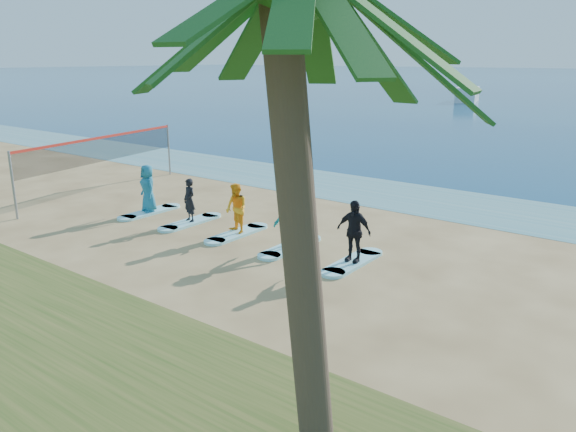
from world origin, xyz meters
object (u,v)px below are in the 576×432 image
Objects in this scene: student_1 at (189,200)px; surfboard_3 at (290,247)px; surfboard_1 at (190,222)px; surfboard_0 at (150,212)px; student_0 at (148,188)px; student_3 at (290,219)px; surfboard_2 at (237,234)px; volleyball_net at (102,150)px; boat_offshore_a at (467,102)px; student_2 at (236,208)px; student_4 at (354,231)px; surfboard_4 at (353,262)px.

surfboard_3 is (4.46, 0.00, -0.81)m from student_1.
surfboard_1 is 4.46m from surfboard_3.
student_0 is (0.00, 0.00, 0.93)m from surfboard_0.
student_3 is (6.70, 0.00, 0.90)m from surfboard_0.
surfboard_1 is at bearing 180.00° from surfboard_2.
student_1 is at bearing 180.00° from surfboard_3.
student_1 is 0.70× the size of surfboard_2.
volleyball_net is 1.31× the size of boat_offshore_a.
student_2 is (4.46, 0.00, 0.87)m from surfboard_0.
student_4 reaches higher than student_2.
surfboard_2 is at bearing 180.00° from surfboard_3.
surfboard_1 is 1.29× the size of student_3.
student_3 is at bearing -89.05° from boat_offshore_a.
student_2 is 4.55m from surfboard_4.
volleyball_net reaches higher than student_1.
surfboard_0 is 1.33× the size of student_2.
surfboard_2 is 2.23m from surfboard_3.
student_3 reaches higher than surfboard_1.
surfboard_2 is 4.56m from student_4.
surfboard_1 is at bearing 180.00° from surfboard_3.
student_4 reaches higher than surfboard_3.
boat_offshore_a is 63.72m from surfboard_3.
volleyball_net is 13.19m from surfboard_4.
boat_offshore_a reaches higher than surfboard_3.
surfboard_0 and surfboard_2 have the same top height.
student_3 reaches higher than surfboard_2.
student_3 is (2.23, 0.00, 0.90)m from surfboard_2.
student_2 reaches higher than student_1.
student_4 reaches higher than student_1.
student_1 is at bearing -8.74° from volleyball_net.
student_1 is at bearing -164.23° from student_2.
student_0 reaches higher than surfboard_0.
volleyball_net is 5.83× the size of student_1.
student_1 is 6.74m from surfboard_4.
surfboard_3 and surfboard_4 have the same top height.
surfboard_0 is 6.70m from surfboard_3.
surfboard_3 is (2.23, 0.00, 0.00)m from surfboard_2.
student_2 reaches higher than boat_offshore_a.
surfboard_4 is (13.03, -0.97, -1.86)m from volleyball_net.
surfboard_0 is 1.44× the size of student_1.
student_0 is 0.80× the size of surfboard_1.
boat_offshore_a reaches higher than surfboard_2.
surfboard_0 is (10.33, -61.40, 0.04)m from boat_offshore_a.
volleyball_net is at bearing 171.26° from surfboard_1.
boat_offshore_a is 3.81× the size of student_4.
student_2 reaches higher than surfboard_0.
surfboard_3 is (6.70, 0.00, 0.00)m from surfboard_0.
student_4 is at bearing -4.27° from volleyball_net.
student_3 is at bearing 0.00° from surfboard_0.
surfboard_0 is at bearing -13.36° from volleyball_net.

